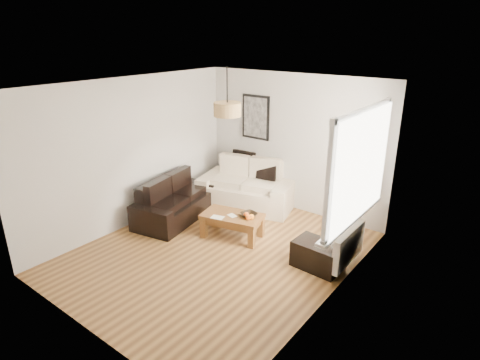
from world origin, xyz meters
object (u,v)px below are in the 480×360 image
Objects in this scene: loveseat_cream at (247,184)px; sofa_leather at (176,199)px; coffee_table at (232,226)px; ottoman at (318,255)px.

loveseat_cream reaches higher than sofa_leather.
coffee_table reaches higher than ottoman.
coffee_table is 1.43× the size of ottoman.
ottoman is at bearing -43.52° from loveseat_cream.
loveseat_cream is 2.59× the size of ottoman.
sofa_leather reaches higher than ottoman.
sofa_leather is at bearing -133.93° from loveseat_cream.
coffee_table is (1.29, 0.05, -0.16)m from sofa_leather.
loveseat_cream reaches higher than ottoman.
ottoman is at bearing -99.72° from sofa_leather.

